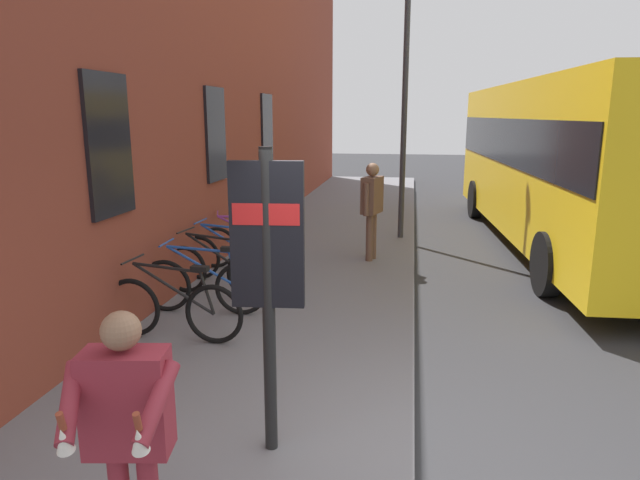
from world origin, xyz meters
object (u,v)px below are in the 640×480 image
object	(u,v)px
pedestrian_near_bus	(372,201)
tourist_with_hotdogs	(127,420)
bicycle_beside_lamp	(217,270)
bicycle_mid_rack	(230,257)
bicycle_far_end	(204,285)
bicycle_by_door	(247,245)
bicycle_nearest_sign	(173,308)
city_bus	(566,156)
transit_info_sign	(268,255)
street_lamp	(405,79)

from	to	relation	value
pedestrian_near_bus	tourist_with_hotdogs	size ratio (longest dim) A/B	1.10
tourist_with_hotdogs	bicycle_beside_lamp	bearing A→B (deg)	14.44
bicycle_mid_rack	bicycle_beside_lamp	bearing A→B (deg)	-176.73
bicycle_mid_rack	tourist_with_hotdogs	bearing A→B (deg)	-166.98
pedestrian_near_bus	bicycle_far_end	bearing A→B (deg)	147.86
bicycle_by_door	pedestrian_near_bus	distance (m)	2.37
pedestrian_near_bus	tourist_with_hotdogs	distance (m)	7.50
bicycle_beside_lamp	bicycle_nearest_sign	bearing A→B (deg)	-178.28
city_bus	pedestrian_near_bus	distance (m)	4.41
tourist_with_hotdogs	bicycle_mid_rack	bearing A→B (deg)	13.02
transit_info_sign	pedestrian_near_bus	distance (m)	6.12
bicycle_mid_rack	street_lamp	bearing A→B (deg)	-34.92
bicycle_far_end	bicycle_by_door	distance (m)	2.39
bicycle_far_end	transit_info_sign	size ratio (longest dim) A/B	0.74
city_bus	tourist_with_hotdogs	size ratio (longest dim) A/B	6.59
bicycle_by_door	street_lamp	distance (m)	4.85
bicycle_by_door	street_lamp	size ratio (longest dim) A/B	0.30
bicycle_far_end	bicycle_nearest_sign	bearing A→B (deg)	178.76
bicycle_far_end	bicycle_beside_lamp	bearing A→B (deg)	5.51
bicycle_by_door	city_bus	xyz separation A→B (m)	(2.94, -5.92, 1.41)
bicycle_beside_lamp	city_bus	bearing A→B (deg)	-51.90
pedestrian_near_bus	bicycle_by_door	bearing A→B (deg)	110.77
bicycle_nearest_sign	bicycle_far_end	world-z (taller)	same
bicycle_beside_lamp	bicycle_by_door	world-z (taller)	same
bicycle_nearest_sign	bicycle_beside_lamp	xyz separation A→B (m)	(1.66, 0.05, 0.00)
bicycle_nearest_sign	pedestrian_near_bus	world-z (taller)	pedestrian_near_bus
transit_info_sign	bicycle_by_door	bearing A→B (deg)	18.58
bicycle_beside_lamp	bicycle_mid_rack	size ratio (longest dim) A/B	0.99
bicycle_beside_lamp	transit_info_sign	world-z (taller)	transit_info_sign
transit_info_sign	city_bus	xyz separation A→B (m)	(8.22, -4.14, 0.20)
street_lamp	pedestrian_near_bus	bearing A→B (deg)	166.35
bicycle_mid_rack	street_lamp	xyz separation A→B (m)	(3.75, -2.61, 2.93)
transit_info_sign	tourist_with_hotdogs	size ratio (longest dim) A/B	1.49
city_bus	bicycle_by_door	bearing A→B (deg)	116.42
street_lamp	bicycle_beside_lamp	bearing A→B (deg)	150.26
bicycle_nearest_sign	street_lamp	bearing A→B (deg)	-22.26
transit_info_sign	street_lamp	world-z (taller)	street_lamp
street_lamp	bicycle_mid_rack	bearing A→B (deg)	145.08
bicycle_mid_rack	city_bus	bearing A→B (deg)	-56.95
bicycle_mid_rack	bicycle_by_door	xyz separation A→B (m)	(0.91, 0.00, 0.00)
transit_info_sign	street_lamp	bearing A→B (deg)	-5.90
bicycle_far_end	bicycle_beside_lamp	world-z (taller)	same
city_bus	transit_info_sign	bearing A→B (deg)	153.27
street_lamp	bicycle_nearest_sign	bearing A→B (deg)	157.74
bicycle_far_end	transit_info_sign	xyz separation A→B (m)	(-2.89, -1.66, 1.21)
tourist_with_hotdogs	street_lamp	bearing A→B (deg)	-7.73
transit_info_sign	city_bus	distance (m)	9.21
bicycle_far_end	bicycle_mid_rack	size ratio (longest dim) A/B	1.00
city_bus	tourist_with_hotdogs	world-z (taller)	city_bus
bicycle_nearest_sign	pedestrian_near_bus	xyz separation A→B (m)	(4.13, -2.03, 0.70)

